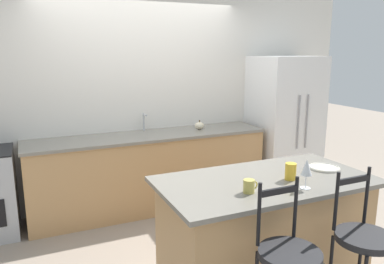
{
  "coord_description": "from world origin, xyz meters",
  "views": [
    {
      "loc": [
        -1.32,
        -3.84,
        1.92
      ],
      "look_at": [
        0.13,
        -0.59,
        1.14
      ],
      "focal_mm": 35.0,
      "sensor_mm": 36.0,
      "label": 1
    }
  ],
  "objects_px": {
    "refrigerator": "(283,124)",
    "dinner_plate": "(324,167)",
    "wine_glass": "(307,168)",
    "bar_stool_far": "(362,253)",
    "tumbler_cup": "(291,171)",
    "coffee_mug": "(249,186)",
    "pumpkin_decoration": "(199,126)"
  },
  "relations": [
    {
      "from": "dinner_plate",
      "to": "coffee_mug",
      "type": "xyz_separation_m",
      "value": [
        -0.88,
        -0.21,
        0.04
      ]
    },
    {
      "from": "refrigerator",
      "to": "coffee_mug",
      "type": "distance_m",
      "value": 2.77
    },
    {
      "from": "pumpkin_decoration",
      "to": "refrigerator",
      "type": "bearing_deg",
      "value": -3.96
    },
    {
      "from": "wine_glass",
      "to": "pumpkin_decoration",
      "type": "height_order",
      "value": "wine_glass"
    },
    {
      "from": "coffee_mug",
      "to": "tumbler_cup",
      "type": "distance_m",
      "value": 0.45
    },
    {
      "from": "refrigerator",
      "to": "dinner_plate",
      "type": "height_order",
      "value": "refrigerator"
    },
    {
      "from": "refrigerator",
      "to": "pumpkin_decoration",
      "type": "xyz_separation_m",
      "value": [
        -1.25,
        0.09,
        0.06
      ]
    },
    {
      "from": "refrigerator",
      "to": "pumpkin_decoration",
      "type": "height_order",
      "value": "refrigerator"
    },
    {
      "from": "coffee_mug",
      "to": "pumpkin_decoration",
      "type": "distance_m",
      "value": 2.22
    },
    {
      "from": "refrigerator",
      "to": "bar_stool_far",
      "type": "bearing_deg",
      "value": -117.02
    },
    {
      "from": "tumbler_cup",
      "to": "pumpkin_decoration",
      "type": "height_order",
      "value": "tumbler_cup"
    },
    {
      "from": "wine_glass",
      "to": "dinner_plate",
      "type": "bearing_deg",
      "value": 33.38
    },
    {
      "from": "bar_stool_far",
      "to": "tumbler_cup",
      "type": "relative_size",
      "value": 8.83
    },
    {
      "from": "bar_stool_far",
      "to": "dinner_plate",
      "type": "bearing_deg",
      "value": 66.39
    },
    {
      "from": "bar_stool_far",
      "to": "coffee_mug",
      "type": "bearing_deg",
      "value": 137.63
    },
    {
      "from": "tumbler_cup",
      "to": "pumpkin_decoration",
      "type": "distance_m",
      "value": 2.03
    },
    {
      "from": "tumbler_cup",
      "to": "coffee_mug",
      "type": "bearing_deg",
      "value": -166.83
    },
    {
      "from": "wine_glass",
      "to": "tumbler_cup",
      "type": "height_order",
      "value": "wine_glass"
    },
    {
      "from": "dinner_plate",
      "to": "pumpkin_decoration",
      "type": "height_order",
      "value": "pumpkin_decoration"
    },
    {
      "from": "tumbler_cup",
      "to": "pumpkin_decoration",
      "type": "relative_size",
      "value": 1.11
    },
    {
      "from": "bar_stool_far",
      "to": "coffee_mug",
      "type": "xyz_separation_m",
      "value": [
        -0.56,
        0.51,
        0.38
      ]
    },
    {
      "from": "refrigerator",
      "to": "dinner_plate",
      "type": "xyz_separation_m",
      "value": [
        -0.99,
        -1.83,
        0.03
      ]
    },
    {
      "from": "dinner_plate",
      "to": "pumpkin_decoration",
      "type": "xyz_separation_m",
      "value": [
        -0.26,
        1.92,
        0.03
      ]
    },
    {
      "from": "refrigerator",
      "to": "wine_glass",
      "type": "xyz_separation_m",
      "value": [
        -1.45,
        -2.14,
        0.17
      ]
    },
    {
      "from": "coffee_mug",
      "to": "pumpkin_decoration",
      "type": "height_order",
      "value": "pumpkin_decoration"
    },
    {
      "from": "bar_stool_far",
      "to": "dinner_plate",
      "type": "height_order",
      "value": "bar_stool_far"
    },
    {
      "from": "bar_stool_far",
      "to": "tumbler_cup",
      "type": "xyz_separation_m",
      "value": [
        -0.12,
        0.62,
        0.4
      ]
    },
    {
      "from": "refrigerator",
      "to": "tumbler_cup",
      "type": "height_order",
      "value": "refrigerator"
    },
    {
      "from": "refrigerator",
      "to": "wine_glass",
      "type": "relative_size",
      "value": 8.47
    },
    {
      "from": "wine_glass",
      "to": "bar_stool_far",
      "type": "bearing_deg",
      "value": -70.82
    },
    {
      "from": "wine_glass",
      "to": "tumbler_cup",
      "type": "xyz_separation_m",
      "value": [
        0.02,
        0.2,
        -0.09
      ]
    },
    {
      "from": "refrigerator",
      "to": "pumpkin_decoration",
      "type": "distance_m",
      "value": 1.26
    }
  ]
}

